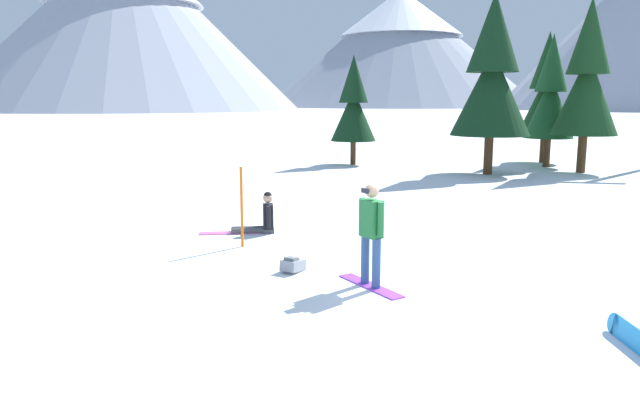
% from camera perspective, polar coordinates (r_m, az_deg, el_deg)
% --- Properties ---
extents(ground_plane, '(800.00, 800.00, 0.00)m').
position_cam_1_polar(ground_plane, '(10.54, 9.16, -8.23)').
color(ground_plane, white).
extents(snowboarder_foreground, '(1.28, 1.34, 1.81)m').
position_cam_1_polar(snowboarder_foreground, '(10.18, 4.95, -3.16)').
color(snowboarder_foreground, '#993FD8').
rests_on(snowboarder_foreground, ground_plane).
extents(snowboarder_midground, '(1.81, 0.95, 1.01)m').
position_cam_1_polar(snowboarder_midground, '(14.49, -5.71, -1.77)').
color(snowboarder_midground, '#4C4C51').
rests_on(snowboarder_midground, ground_plane).
extents(backpack_grey, '(0.45, 0.55, 0.30)m').
position_cam_1_polar(backpack_grey, '(11.24, -2.63, -6.25)').
color(backpack_grey, gray).
rests_on(backpack_grey, ground_plane).
extents(trail_marker_pole, '(0.06, 0.06, 1.78)m').
position_cam_1_polar(trail_marker_pole, '(13.04, -7.56, -0.69)').
color(trail_marker_pole, orange).
rests_on(trail_marker_pole, ground_plane).
extents(pine_tree_tall, '(2.23, 2.23, 5.36)m').
position_cam_1_polar(pine_tree_tall, '(29.49, 3.25, 9.09)').
color(pine_tree_tall, '#472D19').
rests_on(pine_tree_tall, ground_plane).
extents(pine_tree_leaning, '(3.36, 3.36, 7.64)m').
position_cam_1_polar(pine_tree_leaning, '(26.56, 16.26, 11.36)').
color(pine_tree_leaning, '#472D19').
rests_on(pine_tree_leaning, ground_plane).
extents(pine_tree_short, '(2.64, 2.64, 6.58)m').
position_cam_1_polar(pine_tree_short, '(32.51, 21.02, 9.70)').
color(pine_tree_short, '#472D19').
rests_on(pine_tree_short, ground_plane).
extents(pine_tree_broad, '(2.79, 2.79, 7.55)m').
position_cam_1_polar(pine_tree_broad, '(28.66, 24.37, 10.63)').
color(pine_tree_broad, '#472D19').
rests_on(pine_tree_broad, ground_plane).
extents(pine_tree_young, '(2.31, 2.31, 6.27)m').
position_cam_1_polar(pine_tree_young, '(30.48, 21.34, 9.40)').
color(pine_tree_young, '#472D19').
rests_on(pine_tree_young, ground_plane).
extents(peak_central_summit, '(105.24, 105.24, 51.76)m').
position_cam_1_polar(peak_central_summit, '(196.13, -18.28, 16.19)').
color(peak_central_summit, '#9EA3B2').
rests_on(peak_central_summit, ground_plane).
extents(peak_east_ridge, '(118.37, 118.37, 49.37)m').
position_cam_1_polar(peak_east_ridge, '(265.40, 7.72, 14.48)').
color(peak_east_ridge, '#8C93A3').
rests_on(peak_east_ridge, ground_plane).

